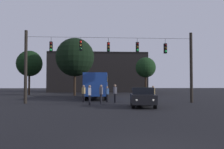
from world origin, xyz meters
TOP-DOWN VIEW (x-y plane):
  - ground_plane at (0.00, 24.50)m, footprint 168.00×168.00m
  - overhead_signal_span at (-0.04, 16.98)m, footprint 15.91×0.44m
  - city_bus at (-1.11, 24.87)m, footprint 3.18×11.13m
  - car_near_right at (2.23, 12.83)m, footprint 2.28×4.48m
  - car_far_left at (-0.50, 37.05)m, footprint 1.80×4.34m
  - pedestrian_crossing_left at (-0.90, 16.13)m, footprint 0.34×0.42m
  - pedestrian_crossing_center at (0.47, 17.37)m, footprint 0.34×0.42m
  - pedestrian_crossing_right at (3.96, 16.53)m, footprint 0.30×0.40m
  - pedestrian_near_bus at (-2.57, 18.55)m, footprint 0.36×0.42m
  - pedestrian_trailing at (-0.24, 18.26)m, footprint 0.35×0.42m
  - pedestrian_far_side at (-1.92, 14.92)m, footprint 0.26×0.37m
  - corner_building at (-0.61, 53.59)m, footprint 21.68×12.68m
  - tree_left_silhouette at (7.96, 39.21)m, footprint 3.73×3.73m
  - tree_behind_building at (-12.37, 36.79)m, footprint 4.35×4.35m
  - tree_right_far at (-4.52, 33.36)m, footprint 6.06×6.06m

SIDE VIEW (x-z plane):
  - ground_plane at x=0.00m, z-range 0.00..0.00m
  - car_near_right at x=2.23m, z-range 0.04..1.56m
  - car_far_left at x=-0.50m, z-range 0.04..1.56m
  - pedestrian_trailing at x=-0.24m, z-range 0.09..1.66m
  - pedestrian_crossing_right at x=3.96m, z-range 0.10..1.73m
  - pedestrian_near_bus at x=-2.57m, z-range 0.11..1.79m
  - pedestrian_far_side at x=-1.92m, z-range 0.11..1.81m
  - pedestrian_crossing_left at x=-0.90m, z-range 0.12..1.84m
  - pedestrian_crossing_center at x=0.47m, z-range 0.12..1.86m
  - city_bus at x=-1.11m, z-range 0.37..3.37m
  - overhead_signal_span at x=-0.04m, z-range 0.64..7.39m
  - corner_building at x=-0.61m, z-range 0.00..8.75m
  - tree_left_silhouette at x=7.96m, z-range 1.47..8.19m
  - tree_behind_building at x=-12.37m, z-range 1.53..8.96m
  - tree_right_far at x=-4.52m, z-range 1.49..10.54m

